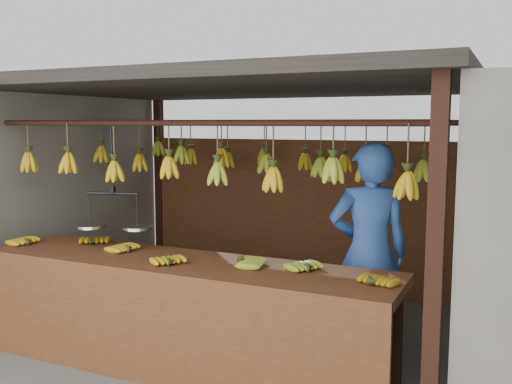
% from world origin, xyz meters
% --- Properties ---
extents(ground, '(80.00, 80.00, 0.00)m').
position_xyz_m(ground, '(0.00, 0.00, 0.00)').
color(ground, '#5B5B57').
extents(stall, '(4.30, 3.30, 2.40)m').
position_xyz_m(stall, '(0.00, 0.33, 1.97)').
color(stall, black).
rests_on(stall, ground).
extents(counter, '(3.48, 0.79, 0.96)m').
position_xyz_m(counter, '(0.02, -1.23, 0.71)').
color(counter, '#59311A').
rests_on(counter, ground).
extents(hanging_bananas, '(3.65, 2.24, 0.39)m').
position_xyz_m(hanging_bananas, '(0.01, 0.01, 1.61)').
color(hanging_bananas, gold).
rests_on(hanging_bananas, ground).
extents(balance_scale, '(0.67, 0.37, 0.92)m').
position_xyz_m(balance_scale, '(-0.76, -1.00, 1.15)').
color(balance_scale, black).
rests_on(balance_scale, ground).
extents(vendor, '(0.80, 0.68, 1.85)m').
position_xyz_m(vendor, '(1.32, -0.30, 0.92)').
color(vendor, '#3359A5').
rests_on(vendor, ground).
extents(bag_bundles, '(0.08, 0.26, 1.25)m').
position_xyz_m(bag_bundles, '(1.94, 1.35, 1.03)').
color(bag_bundles, '#1426BF').
rests_on(bag_bundles, ground).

